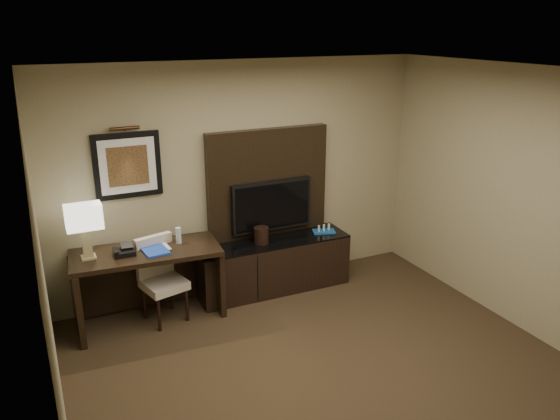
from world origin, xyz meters
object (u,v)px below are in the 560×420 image
desk_phone (124,250)px  desk_chair (164,283)px  desk (149,286)px  credenza (273,265)px  tv (271,205)px  ice_bucket (261,235)px  table_lamp (86,234)px  minibar_tray (324,229)px  water_bottle (179,235)px

desk_phone → desk_chair: bearing=-6.4°
desk → credenza: bearing=8.4°
desk → desk_phone: (-0.22, -0.02, 0.46)m
tv → ice_bucket: tv is taller
table_lamp → minibar_tray: bearing=0.4°
credenza → desk_phone: desk_phone is taller
credenza → desk_phone: size_ratio=8.97×
water_bottle → ice_bucket: water_bottle is taller
credenza → tv: (0.05, 0.14, 0.70)m
table_lamp → ice_bucket: 1.95m
table_lamp → ice_bucket: table_lamp is taller
ice_bucket → desk: bearing=-176.6°
table_lamp → water_bottle: (0.93, -0.00, -0.18)m
minibar_tray → desk: bearing=-178.2°
desk → ice_bucket: 1.39m
tv → table_lamp: bearing=-174.9°
credenza → desk_chair: 1.38m
table_lamp → minibar_tray: 2.78m
tv → table_lamp: 2.13m
desk_chair → water_bottle: bearing=14.2°
desk_chair → ice_bucket: desk_chair is taller
credenza → table_lamp: bearing=-177.8°
desk_chair → tv: bearing=-1.7°
credenza → minibar_tray: size_ratio=6.87×
tv → water_bottle: (-1.19, -0.19, -0.11)m
desk_phone → desk: bearing=6.6°
water_bottle → ice_bucket: (0.98, 0.03, -0.18)m
water_bottle → ice_bucket: bearing=1.9°
desk_chair → water_bottle: water_bottle is taller
desk_chair → desk_phone: (-0.37, 0.05, 0.43)m
ice_bucket → minibar_tray: ice_bucket is taller
tv → desk_chair: 1.56m
tv → water_bottle: tv is taller
desk_phone → ice_bucket: 1.58m
desk → ice_bucket: ice_bucket is taller
tv → desk_phone: size_ratio=4.88×
desk → table_lamp: (-0.56, 0.05, 0.67)m
desk_chair → water_bottle: size_ratio=4.88×
desk → tv: tv is taller
credenza → water_bottle: 1.28m
desk_phone → ice_bucket: size_ratio=1.07×
desk_chair → minibar_tray: desk_chair is taller
desk → credenza: 1.51m
desk → minibar_tray: 2.20m
table_lamp → desk_phone: (0.35, -0.07, -0.21)m
ice_bucket → credenza: bearing=7.6°
tv → desk: bearing=-171.2°
ice_bucket → table_lamp: bearing=-179.1°
desk → desk_phone: size_ratio=7.44×
tv → minibar_tray: size_ratio=3.74×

